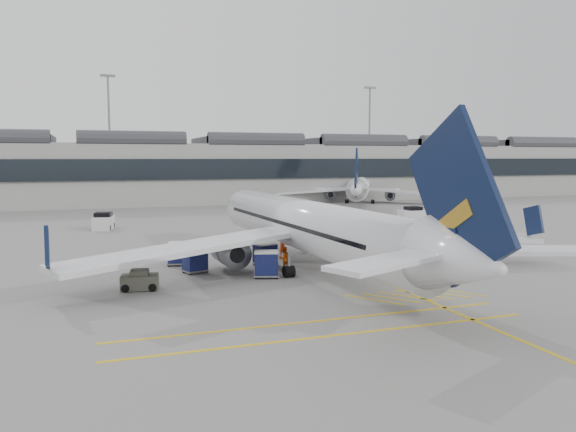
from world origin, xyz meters
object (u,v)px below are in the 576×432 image
object	(u,v)px
ramp_agent_a	(283,247)
baggage_cart_a	(266,263)
pushback_tug	(140,281)
belt_loader	(324,245)
ramp_agent_b	(284,258)
airliner_main	(311,228)

from	to	relation	value
ramp_agent_a	baggage_cart_a	bearing A→B (deg)	-135.91
ramp_agent_a	pushback_tug	world-z (taller)	ramp_agent_a
baggage_cart_a	ramp_agent_a	distance (m)	8.37
belt_loader	ramp_agent_b	world-z (taller)	belt_loader
airliner_main	ramp_agent_b	world-z (taller)	airliner_main
baggage_cart_a	ramp_agent_a	xyz separation A→B (m)	(3.78, 7.47, -0.14)
belt_loader	ramp_agent_a	world-z (taller)	belt_loader
belt_loader	baggage_cart_a	bearing A→B (deg)	-133.73
ramp_agent_a	airliner_main	bearing A→B (deg)	-106.20
belt_loader	ramp_agent_b	xyz separation A→B (m)	(-6.10, -6.59, 0.30)
baggage_cart_a	pushback_tug	distance (m)	8.95
ramp_agent_b	pushback_tug	xyz separation A→B (m)	(-10.98, -2.97, -0.31)
baggage_cart_a	ramp_agent_b	bearing A→B (deg)	62.03
belt_loader	pushback_tug	bearing A→B (deg)	-151.15
ramp_agent_a	pushback_tug	distance (m)	15.19
baggage_cart_a	pushback_tug	xyz separation A→B (m)	(-8.90, -0.90, -0.43)
belt_loader	baggage_cart_a	distance (m)	11.92
pushback_tug	baggage_cart_a	bearing A→B (deg)	16.17
belt_loader	ramp_agent_a	bearing A→B (deg)	-165.10
baggage_cart_a	ramp_agent_b	xyz separation A→B (m)	(2.08, 2.08, -0.12)
belt_loader	baggage_cart_a	xyz separation A→B (m)	(-8.17, -8.67, 0.42)
belt_loader	baggage_cart_a	world-z (taller)	belt_loader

